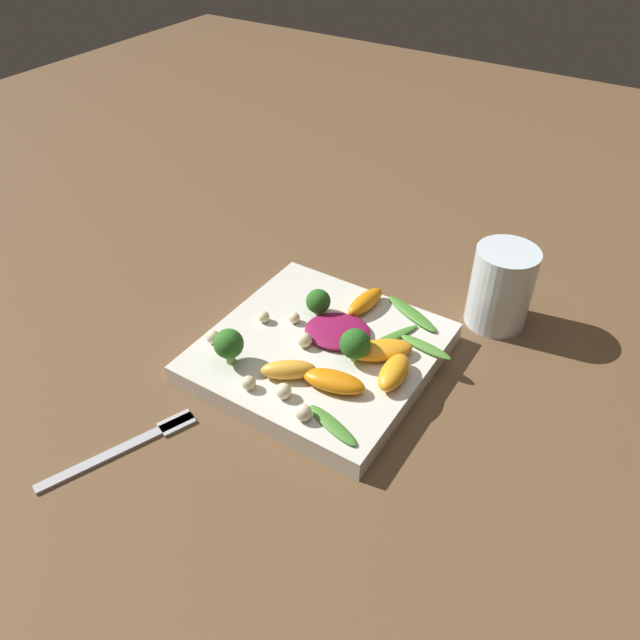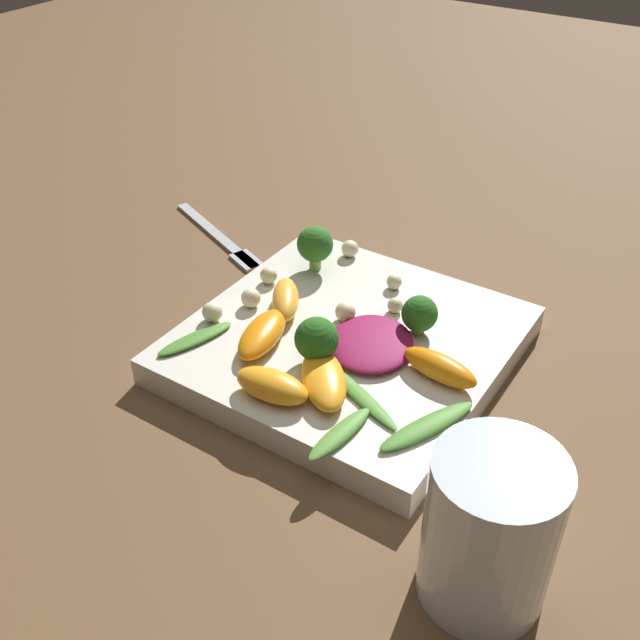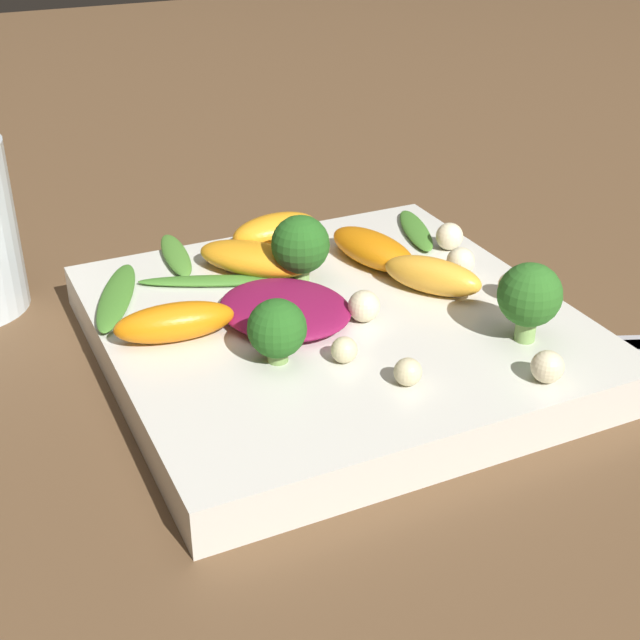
{
  "view_description": "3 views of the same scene",
  "coord_description": "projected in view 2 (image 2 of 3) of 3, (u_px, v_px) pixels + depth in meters",
  "views": [
    {
      "loc": [
        -0.46,
        -0.29,
        0.5
      ],
      "look_at": [
        0.01,
        0.01,
        0.05
      ],
      "focal_mm": 35.0,
      "sensor_mm": 36.0,
      "label": 1
    },
    {
      "loc": [
        0.25,
        -0.43,
        0.4
      ],
      "look_at": [
        -0.01,
        -0.02,
        0.04
      ],
      "focal_mm": 42.0,
      "sensor_mm": 36.0,
      "label": 2
    },
    {
      "loc": [
        0.19,
        0.39,
        0.26
      ],
      "look_at": [
        0.02,
        0.02,
        0.03
      ],
      "focal_mm": 50.0,
      "sensor_mm": 36.0,
      "label": 3
    }
  ],
  "objects": [
    {
      "name": "ground_plane",
      "position": [
        347.0,
        356.0,
        0.63
      ],
      "size": [
        2.4,
        2.4,
        0.0
      ],
      "primitive_type": "plane",
      "color": "brown"
    },
    {
      "name": "plate",
      "position": [
        347.0,
        345.0,
        0.63
      ],
      "size": [
        0.25,
        0.25,
        0.02
      ],
      "color": "silver",
      "rests_on": "ground_plane"
    },
    {
      "name": "drinking_glass",
      "position": [
        490.0,
        531.0,
        0.42
      ],
      "size": [
        0.08,
        0.08,
        0.1
      ],
      "color": "silver",
      "rests_on": "ground_plane"
    },
    {
      "name": "fork",
      "position": [
        225.0,
        241.0,
        0.78
      ],
      "size": [
        0.16,
        0.08,
        0.01
      ],
      "color": "#B2B2B7",
      "rests_on": "ground_plane"
    },
    {
      "name": "radicchio_leaf_0",
      "position": [
        371.0,
        343.0,
        0.6
      ],
      "size": [
        0.09,
        0.1,
        0.01
      ],
      "color": "maroon",
      "rests_on": "plate"
    },
    {
      "name": "orange_segment_0",
      "position": [
        324.0,
        379.0,
        0.56
      ],
      "size": [
        0.07,
        0.08,
        0.02
      ],
      "color": "orange",
      "rests_on": "plate"
    },
    {
      "name": "orange_segment_1",
      "position": [
        272.0,
        386.0,
        0.55
      ],
      "size": [
        0.06,
        0.03,
        0.02
      ],
      "color": "orange",
      "rests_on": "plate"
    },
    {
      "name": "orange_segment_2",
      "position": [
        285.0,
        299.0,
        0.64
      ],
      "size": [
        0.05,
        0.06,
        0.02
      ],
      "color": "#FCAD33",
      "rests_on": "plate"
    },
    {
      "name": "orange_segment_3",
      "position": [
        440.0,
        367.0,
        0.57
      ],
      "size": [
        0.07,
        0.03,
        0.02
      ],
      "color": "orange",
      "rests_on": "plate"
    },
    {
      "name": "orange_segment_4",
      "position": [
        262.0,
        334.0,
        0.6
      ],
      "size": [
        0.04,
        0.07,
        0.02
      ],
      "color": "orange",
      "rests_on": "plate"
    },
    {
      "name": "broccoli_floret_0",
      "position": [
        318.0,
        340.0,
        0.57
      ],
      "size": [
        0.03,
        0.03,
        0.04
      ],
      "color": "#84AD5B",
      "rests_on": "plate"
    },
    {
      "name": "broccoli_floret_1",
      "position": [
        420.0,
        314.0,
        0.61
      ],
      "size": [
        0.03,
        0.03,
        0.03
      ],
      "color": "#7A9E51",
      "rests_on": "plate"
    },
    {
      "name": "broccoli_floret_2",
      "position": [
        315.0,
        245.0,
        0.68
      ],
      "size": [
        0.03,
        0.03,
        0.04
      ],
      "color": "#84AD5B",
      "rests_on": "plate"
    },
    {
      "name": "arugula_sprig_0",
      "position": [
        340.0,
        434.0,
        0.52
      ],
      "size": [
        0.02,
        0.07,
        0.01
      ],
      "color": "#518E33",
      "rests_on": "plate"
    },
    {
      "name": "arugula_sprig_1",
      "position": [
        195.0,
        339.0,
        0.61
      ],
      "size": [
        0.04,
        0.07,
        0.01
      ],
      "color": "#47842D",
      "rests_on": "plate"
    },
    {
      "name": "arugula_sprig_2",
      "position": [
        428.0,
        426.0,
        0.52
      ],
      "size": [
        0.05,
        0.08,
        0.01
      ],
      "color": "#47842D",
      "rests_on": "plate"
    },
    {
      "name": "arugula_sprig_3",
      "position": [
        357.0,
        393.0,
        0.55
      ],
      "size": [
        0.09,
        0.05,
        0.0
      ],
      "color": "#47842D",
      "rests_on": "plate"
    },
    {
      "name": "macadamia_nut_0",
      "position": [
        350.0,
        249.0,
        0.71
      ],
      "size": [
        0.02,
        0.02,
        0.02
      ],
      "color": "beige",
      "rests_on": "plate"
    },
    {
      "name": "macadamia_nut_1",
      "position": [
        251.0,
        298.0,
        0.64
      ],
      "size": [
        0.02,
        0.02,
        0.02
      ],
      "color": "beige",
      "rests_on": "plate"
    },
    {
      "name": "macadamia_nut_2",
      "position": [
        212.0,
        312.0,
        0.63
      ],
      "size": [
        0.02,
        0.02,
        0.02
      ],
      "color": "beige",
      "rests_on": "plate"
    },
    {
      "name": "macadamia_nut_3",
      "position": [
        395.0,
        305.0,
        0.64
      ],
      "size": [
        0.01,
        0.01,
        0.01
      ],
      "color": "beige",
      "rests_on": "plate"
    },
    {
      "name": "macadamia_nut_4",
      "position": [
        269.0,
        275.0,
        0.68
      ],
      "size": [
        0.02,
        0.02,
        0.02
      ],
      "color": "beige",
      "rests_on": "plate"
    },
    {
      "name": "macadamia_nut_5",
      "position": [
        391.0,
        281.0,
        0.67
      ],
      "size": [
        0.01,
        0.01,
        0.01
      ],
      "color": "beige",
      "rests_on": "plate"
    },
    {
      "name": "macadamia_nut_6",
      "position": [
        345.0,
        312.0,
        0.63
      ],
      "size": [
        0.02,
        0.02,
        0.02
      ],
      "color": "beige",
      "rests_on": "plate"
    }
  ]
}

